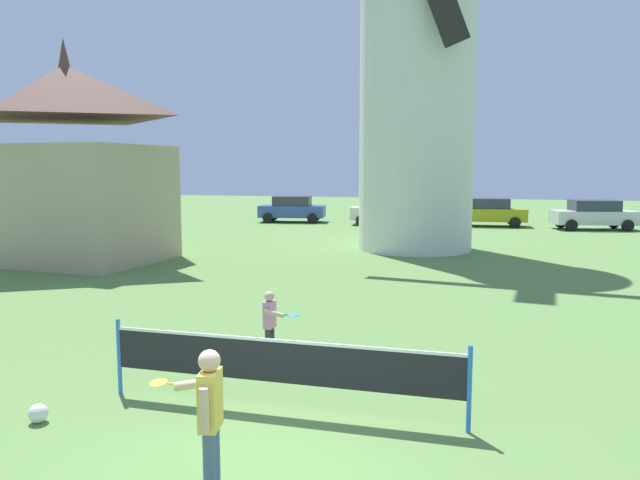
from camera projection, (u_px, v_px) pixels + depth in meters
The scene contains 11 objects.
ground_plane at pixel (250, 474), 6.38m from camera, with size 120.00×120.00×0.00m, color #5B8442.
windmill at pixel (418, 51), 23.15m from camera, with size 8.63×5.18×15.90m.
tennis_net at pixel (280, 362), 7.93m from camera, with size 4.93×0.06×1.10m.
player_near at pixel (209, 412), 5.94m from camera, with size 0.84×0.49×1.47m.
player_far at pixel (271, 320), 10.20m from camera, with size 0.69×0.52×1.16m.
stray_ball at pixel (38, 413), 7.65m from camera, with size 0.24×0.24×0.24m, color silver.
parked_car_blue at pixel (292, 209), 36.11m from camera, with size 4.12×2.36×1.56m.
parked_car_cream at pixel (387, 211), 34.29m from camera, with size 4.18×2.14×1.56m.
parked_car_mustard at pixel (487, 212), 33.55m from camera, with size 4.30×2.05×1.56m.
parked_car_silver at pixel (594, 214), 31.64m from camera, with size 4.38×2.51×1.56m.
chapel at pixel (69, 167), 20.65m from camera, with size 6.61×5.06×7.60m.
Camera 1 is at (2.32, -5.63, 3.23)m, focal length 33.71 mm.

